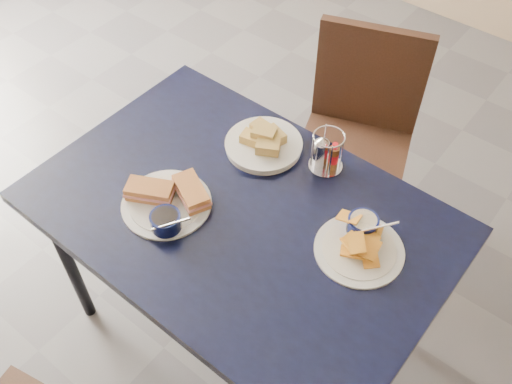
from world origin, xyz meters
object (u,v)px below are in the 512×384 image
Objects in this scene: condiment_caddy at (326,153)px; dining_table at (240,223)px; chair_far at (366,127)px; plantain_plate at (361,240)px; sandwich_plate at (168,201)px; bread_basket at (264,143)px.

dining_table is at bearing -106.78° from condiment_caddy.
chair_far reaches higher than plantain_plate.
sandwich_plate reaches higher than dining_table.
sandwich_plate is 1.20× the size of bread_basket.
chair_far is at bearing 100.98° from condiment_caddy.
plantain_plate is at bearing -16.79° from bread_basket.
dining_table is 0.80m from chair_far.
sandwich_plate is at bearing -155.66° from plantain_plate.
dining_table is at bearing -67.20° from bread_basket.
sandwich_plate and plantain_plate have the same top height.
plantain_plate is at bearing -37.72° from condiment_caddy.
chair_far is at bearing 78.66° from sandwich_plate.
plantain_plate is at bearing -62.66° from chair_far.
sandwich_plate is 1.18× the size of plantain_plate.
sandwich_plate is 0.38m from bread_basket.
dining_table is 1.38× the size of chair_far.
plantain_plate is (0.53, 0.24, -0.00)m from sandwich_plate.
chair_far reaches higher than sandwich_plate.
sandwich_plate is at bearing -145.93° from dining_table.
bread_basket is 1.85× the size of condiment_caddy.
chair_far is (0.00, 0.78, -0.16)m from dining_table.
chair_far is at bearing 78.21° from bread_basket.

